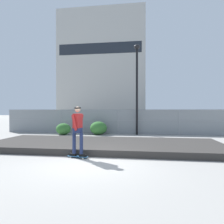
{
  "coord_description": "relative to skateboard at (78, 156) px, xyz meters",
  "views": [
    {
      "loc": [
        1.74,
        -6.56,
        1.8
      ],
      "look_at": [
        -0.06,
        5.97,
        1.68
      ],
      "focal_mm": 32.43,
      "sensor_mm": 36.0,
      "label": 1
    }
  ],
  "objects": [
    {
      "name": "chain_fence",
      "position": [
        0.61,
        7.98,
        0.87
      ],
      "size": [
        18.05,
        0.06,
        1.85
      ],
      "color": "gray",
      "rests_on": "ground_plane"
    },
    {
      "name": "library_building",
      "position": [
        -7.05,
        43.2,
        12.77
      ],
      "size": [
        20.81,
        10.51,
        25.65
      ],
      "color": "#B2AFA8",
      "rests_on": "ground_plane"
    },
    {
      "name": "shrub_left",
      "position": [
        -3.26,
        6.78,
        0.36
      ],
      "size": [
        1.09,
        0.89,
        0.84
      ],
      "color": "#336B2D",
      "rests_on": "ground_plane"
    },
    {
      "name": "shrub_center",
      "position": [
        -0.73,
        7.21,
        0.43
      ],
      "size": [
        1.25,
        1.03,
        0.97
      ],
      "color": "#336B2D",
      "rests_on": "ground_plane"
    },
    {
      "name": "gravel_berm",
      "position": [
        0.61,
        2.18,
        0.08
      ],
      "size": [
        10.94,
        3.97,
        0.28
      ],
      "primitive_type": "cube",
      "color": "#33302D",
      "rests_on": "ground_plane"
    },
    {
      "name": "parked_car_mid",
      "position": [
        3.12,
        11.2,
        0.78
      ],
      "size": [
        4.45,
        2.04,
        1.66
      ],
      "color": "navy",
      "rests_on": "ground_plane"
    },
    {
      "name": "ground_plane",
      "position": [
        0.61,
        -0.76,
        -0.06
      ],
      "size": [
        120.0,
        120.0,
        0.0
      ],
      "primitive_type": "plane",
      "color": "gray"
    },
    {
      "name": "street_lamp",
      "position": [
        2.06,
        7.59,
        4.07
      ],
      "size": [
        0.44,
        0.44,
        6.61
      ],
      "color": "black",
      "rests_on": "ground_plane"
    },
    {
      "name": "skater",
      "position": [
        0.0,
        0.0,
        1.08
      ],
      "size": [
        0.72,
        0.62,
        1.86
      ],
      "color": "black",
      "rests_on": "skateboard"
    },
    {
      "name": "skateboard",
      "position": [
        0.0,
        0.0,
        0.0
      ],
      "size": [
        0.82,
        0.36,
        0.07
      ],
      "color": "#2D608C",
      "rests_on": "ground_plane"
    },
    {
      "name": "parked_car_near",
      "position": [
        -3.27,
        11.21,
        0.78
      ],
      "size": [
        4.44,
        2.02,
        1.66
      ],
      "color": "#566B4C",
      "rests_on": "ground_plane"
    }
  ]
}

